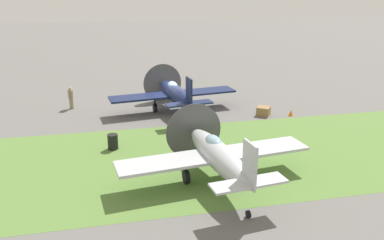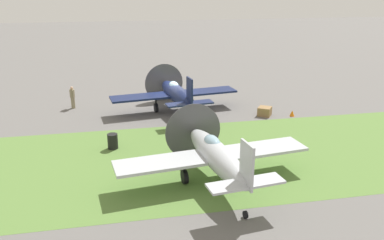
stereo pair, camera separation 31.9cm
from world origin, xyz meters
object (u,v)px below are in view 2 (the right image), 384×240
(airplane_wingman, at_px, (216,155))
(ground_crew_chief, at_px, (72,97))
(supply_crate, at_px, (265,111))
(runway_marker_cone, at_px, (292,113))
(airplane_lead, at_px, (176,93))
(fuel_drum, at_px, (113,141))

(airplane_wingman, bearing_deg, ground_crew_chief, 111.67)
(airplane_wingman, relative_size, supply_crate, 10.80)
(ground_crew_chief, bearing_deg, runway_marker_cone, 52.53)
(airplane_lead, xyz_separation_m, ground_crew_chief, (-7.70, 2.43, -0.53))
(fuel_drum, bearing_deg, ground_crew_chief, 108.55)
(ground_crew_chief, distance_m, supply_crate, 14.70)
(airplane_lead, bearing_deg, airplane_wingman, -97.34)
(airplane_lead, height_order, supply_crate, airplane_lead)
(ground_crew_chief, distance_m, fuel_drum, 9.27)
(airplane_lead, bearing_deg, supply_crate, -27.49)
(supply_crate, bearing_deg, fuel_drum, -159.49)
(runway_marker_cone, bearing_deg, airplane_lead, 161.26)
(ground_crew_chief, xyz_separation_m, supply_crate, (13.93, -4.66, -0.59))
(fuel_drum, height_order, supply_crate, fuel_drum)
(fuel_drum, relative_size, runway_marker_cone, 2.05)
(supply_crate, bearing_deg, airplane_lead, 160.26)
(fuel_drum, xyz_separation_m, runway_marker_cone, (12.92, 3.58, -0.23))
(airplane_wingman, relative_size, ground_crew_chief, 5.62)
(fuel_drum, bearing_deg, airplane_wingman, -47.10)
(supply_crate, height_order, runway_marker_cone, supply_crate)
(airplane_wingman, relative_size, fuel_drum, 10.80)
(ground_crew_chief, height_order, fuel_drum, ground_crew_chief)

